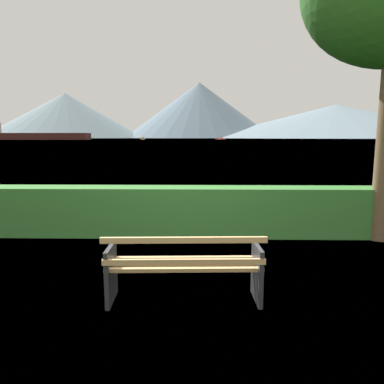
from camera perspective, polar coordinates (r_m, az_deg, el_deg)
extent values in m
plane|color=#4C6B33|center=(4.50, -1.23, -16.77)|extent=(1400.00, 1400.00, 0.00)
plane|color=slate|center=(310.50, 1.14, 8.46)|extent=(620.00, 620.00, 0.00)
cube|color=tan|center=(4.15, -1.27, -12.31)|extent=(1.82, 0.13, 0.04)
cube|color=tan|center=(4.33, -1.25, -11.39)|extent=(1.82, 0.13, 0.04)
cube|color=tan|center=(4.51, -1.24, -10.55)|extent=(1.82, 0.13, 0.04)
cube|color=tan|center=(4.04, -1.28, -11.10)|extent=(1.82, 0.11, 0.06)
cube|color=tan|center=(3.91, -1.29, -7.67)|extent=(1.82, 0.11, 0.06)
cube|color=#2D2D33|center=(4.44, -12.83, -12.64)|extent=(0.07, 0.51, 0.68)
cube|color=#2D2D33|center=(4.43, 10.35, -12.60)|extent=(0.07, 0.51, 0.68)
cube|color=#387A33|center=(7.08, -0.28, -3.09)|extent=(9.61, 0.62, 0.97)
cube|color=#471E19|center=(264.55, -25.07, 8.05)|extent=(85.69, 16.01, 4.41)
cube|color=#B2332D|center=(251.14, 4.55, 8.44)|extent=(6.95, 7.83, 0.79)
cube|color=silver|center=(251.14, 4.56, 8.62)|extent=(3.21, 3.38, 0.87)
cube|color=gold|center=(237.08, -7.87, 8.39)|extent=(2.49, 4.73, 1.00)
cube|color=beige|center=(237.07, -7.87, 8.60)|extent=(1.45, 1.81, 0.79)
cone|color=slate|center=(599.79, -19.49, 11.42)|extent=(242.38, 242.38, 68.71)
cone|color=slate|center=(596.54, 1.17, 12.90)|extent=(243.35, 243.35, 88.83)
cone|color=slate|center=(604.76, 21.95, 10.43)|extent=(410.58, 410.58, 51.05)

